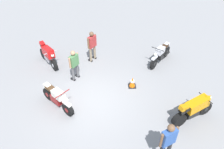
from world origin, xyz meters
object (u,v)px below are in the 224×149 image
object	(u,v)px
motorcycle_cream_vintage	(57,98)
person_in_red_shirt	(92,44)
motorcycle_silver_cruiser	(161,54)
person_in_blue_shirt	(168,140)
person_in_green_shirt	(74,64)
motorcycle_orange_sportbike	(194,109)
traffic_cone	(132,82)
motorcycle_red_sportbike	(48,55)

from	to	relation	value
motorcycle_cream_vintage	person_in_red_shirt	size ratio (longest dim) A/B	0.87
motorcycle_cream_vintage	motorcycle_silver_cruiser	size ratio (longest dim) A/B	0.90
person_in_blue_shirt	person_in_green_shirt	distance (m)	5.57
motorcycle_orange_sportbike	person_in_red_shirt	distance (m)	6.00
motorcycle_orange_sportbike	person_in_blue_shirt	size ratio (longest dim) A/B	1.05
person_in_green_shirt	motorcycle_cream_vintage	bearing A→B (deg)	108.79
traffic_cone	person_in_blue_shirt	bearing A→B (deg)	100.24
traffic_cone	motorcycle_red_sportbike	bearing A→B (deg)	-25.18
person_in_red_shirt	person_in_green_shirt	distance (m)	1.80
person_in_blue_shirt	person_in_red_shirt	size ratio (longest dim) A/B	1.01
motorcycle_cream_vintage	motorcycle_orange_sportbike	bearing A→B (deg)	34.72
motorcycle_orange_sportbike	person_in_blue_shirt	world-z (taller)	person_in_blue_shirt
motorcycle_red_sportbike	motorcycle_silver_cruiser	bearing A→B (deg)	55.26
motorcycle_orange_sportbike	person_in_blue_shirt	bearing A→B (deg)	-156.51
person_in_red_shirt	traffic_cone	size ratio (longest dim) A/B	3.28
traffic_cone	motorcycle_orange_sportbike	bearing A→B (deg)	136.71
person_in_red_shirt	traffic_cone	distance (m)	3.09
person_in_blue_shirt	traffic_cone	bearing A→B (deg)	164.05
motorcycle_orange_sportbike	motorcycle_silver_cruiser	bearing A→B (deg)	71.74
motorcycle_cream_vintage	traffic_cone	distance (m)	3.51
motorcycle_orange_sportbike	motorcycle_red_sportbike	xyz separation A→B (m)	(6.47, -4.07, 0.00)
motorcycle_cream_vintage	traffic_cone	bearing A→B (deg)	63.28
person_in_green_shirt	traffic_cone	size ratio (longest dim) A/B	3.06
motorcycle_cream_vintage	motorcycle_silver_cruiser	distance (m)	5.94
motorcycle_silver_cruiser	person_in_blue_shirt	bearing A→B (deg)	28.82
motorcycle_orange_sportbike	person_in_red_shirt	world-z (taller)	person_in_red_shirt
person_in_blue_shirt	traffic_cone	xyz separation A→B (m)	(0.67, -3.72, -0.76)
motorcycle_cream_vintage	motorcycle_red_sportbike	xyz separation A→B (m)	(0.98, -3.17, 0.11)
person_in_green_shirt	person_in_red_shirt	bearing A→B (deg)	-80.11
motorcycle_orange_sportbike	motorcycle_red_sportbike	distance (m)	7.64
motorcycle_silver_cruiser	traffic_cone	size ratio (longest dim) A/B	3.19
motorcycle_orange_sportbike	traffic_cone	distance (m)	3.01
motorcycle_cream_vintage	motorcycle_orange_sportbike	world-z (taller)	motorcycle_orange_sportbike
motorcycle_orange_sportbike	person_in_green_shirt	xyz separation A→B (m)	(4.91, -2.74, 0.32)
motorcycle_orange_sportbike	person_in_green_shirt	bearing A→B (deg)	126.42
motorcycle_cream_vintage	person_in_blue_shirt	distance (m)	4.76
motorcycle_orange_sportbike	motorcycle_cream_vintage	bearing A→B (deg)	146.28
motorcycle_orange_sportbike	traffic_cone	bearing A→B (deg)	112.25
motorcycle_silver_cruiser	person_in_red_shirt	world-z (taller)	person_in_red_shirt
motorcycle_silver_cruiser	person_in_green_shirt	bearing A→B (deg)	-34.51
motorcycle_silver_cruiser	motorcycle_orange_sportbike	bearing A→B (deg)	45.67
motorcycle_silver_cruiser	person_in_red_shirt	bearing A→B (deg)	-55.60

